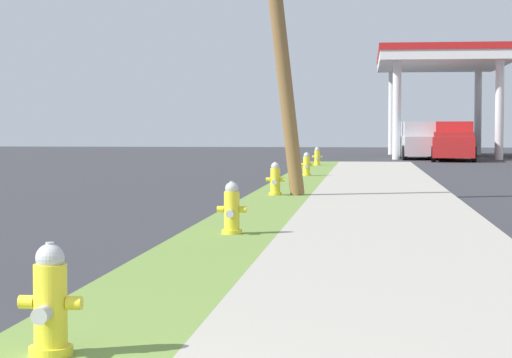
# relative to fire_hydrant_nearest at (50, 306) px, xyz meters

# --- Properties ---
(fire_hydrant_nearest) EXTENTS (0.42, 0.38, 0.74)m
(fire_hydrant_nearest) POSITION_rel_fire_hydrant_nearest_xyz_m (0.00, 0.00, 0.00)
(fire_hydrant_nearest) COLOR yellow
(fire_hydrant_nearest) RESTS_ON grass_verge
(fire_hydrant_second) EXTENTS (0.42, 0.38, 0.74)m
(fire_hydrant_second) POSITION_rel_fire_hydrant_nearest_xyz_m (0.16, 7.35, 0.00)
(fire_hydrant_second) COLOR yellow
(fire_hydrant_second) RESTS_ON grass_verge
(fire_hydrant_third) EXTENTS (0.42, 0.37, 0.74)m
(fire_hydrant_third) POSITION_rel_fire_hydrant_nearest_xyz_m (0.02, 15.32, 0.00)
(fire_hydrant_third) COLOR yellow
(fire_hydrant_third) RESTS_ON grass_verge
(fire_hydrant_fourth) EXTENTS (0.42, 0.37, 0.74)m
(fire_hydrant_fourth) POSITION_rel_fire_hydrant_nearest_xyz_m (0.16, 24.31, 0.00)
(fire_hydrant_fourth) COLOR yellow
(fire_hydrant_fourth) RESTS_ON grass_verge
(fire_hydrant_fifth) EXTENTS (0.42, 0.38, 0.74)m
(fire_hydrant_fifth) POSITION_rel_fire_hydrant_nearest_xyz_m (0.05, 32.92, 0.00)
(fire_hydrant_fifth) COLOR yellow
(fire_hydrant_fifth) RESTS_ON grass_verge
(car_navy_by_near_pump) EXTENTS (2.15, 4.59, 1.57)m
(car_navy_by_near_pump) POSITION_rel_fire_hydrant_nearest_xyz_m (7.30, 52.83, 0.28)
(car_navy_by_near_pump) COLOR navy
(car_navy_by_near_pump) RESTS_ON ground
(truck_silver_at_forecourt) EXTENTS (2.47, 5.53, 1.97)m
(truck_silver_at_forecourt) POSITION_rel_fire_hydrant_nearest_xyz_m (4.78, 45.51, 0.47)
(truck_silver_at_forecourt) COLOR #BCBCC1
(truck_silver_at_forecourt) RESTS_ON ground
(truck_red_on_apron) EXTENTS (2.61, 5.57, 1.97)m
(truck_red_on_apron) POSITION_rel_fire_hydrant_nearest_xyz_m (6.43, 42.91, 0.47)
(truck_red_on_apron) COLOR red
(truck_red_on_apron) RESTS_ON ground
(truck_tan_at_far_bay) EXTENTS (2.18, 5.42, 1.97)m
(truck_tan_at_far_bay) POSITION_rel_fire_hydrant_nearest_xyz_m (6.93, 49.82, 0.47)
(truck_tan_at_far_bay) COLOR tan
(truck_tan_at_far_bay) RESTS_ON ground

